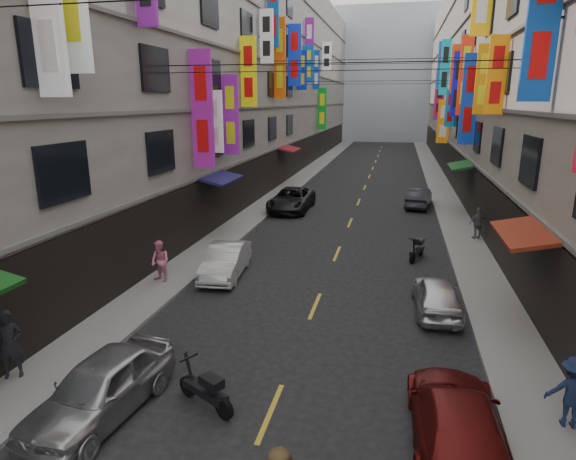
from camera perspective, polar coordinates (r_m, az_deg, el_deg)
The scene contains 21 objects.
sidewalk_left at distance 40.57m, azimuth 0.57°, elevation 5.47°, with size 2.00×90.00×0.12m, color slate.
sidewalk_right at distance 39.84m, azimuth 17.74°, elevation 4.58°, with size 2.00×90.00×0.12m, color slate.
building_row_left at distance 41.78m, azimuth -7.90°, elevation 18.59°, with size 10.14×90.00×19.00m.
building_row_right at distance 40.33m, azimuth 27.76°, elevation 17.22°, with size 10.14×90.00×19.00m.
haze_block at distance 89.23m, azimuth 11.75°, elevation 17.44°, with size 18.00×8.00×22.00m, color #A7B0BA.
shop_signage at distance 32.20m, azimuth 8.68°, elevation 19.16°, with size 14.00×55.00×12.49m.
street_awnings at distance 23.71m, azimuth 3.59°, elevation 5.77°, with size 13.99×35.20×0.41m.
overhead_cables at distance 27.29m, azimuth 8.01°, elevation 19.09°, with size 14.00×38.04×1.24m.
lane_markings at distance 36.82m, azimuth 8.75°, elevation 4.22°, with size 0.12×80.20×0.01m.
scooter_crossing at distance 11.69m, azimuth -9.70°, elevation -18.20°, with size 1.63×0.99×1.14m.
scooter_far_right at distance 22.11m, azimuth 15.08°, elevation -2.22°, with size 0.76×1.75×1.14m.
car_left_near at distance 11.92m, azimuth -21.28°, elevation -16.99°, with size 1.62×4.02×1.37m, color #B3B4B8.
car_left_mid at distance 19.42m, azimuth -7.40°, elevation -3.62°, with size 1.34×3.85×1.27m, color beige.
car_left_far at distance 30.83m, azimuth 0.42°, elevation 3.64°, with size 2.37×5.14×1.43m, color black.
car_right_near at distance 10.85m, azimuth 19.37°, elevation -20.60°, with size 1.78×4.38×1.27m, color #601210.
car_right_mid at distance 16.78m, azimuth 17.21°, elevation -7.37°, with size 1.43×3.54×1.21m, color silver.
car_right_far at distance 32.90m, azimuth 15.26°, elevation 3.71°, with size 1.35×3.88×1.28m, color #292A31.
pedestrian_lnear at distance 13.99m, azimuth -30.09°, elevation -11.63°, with size 0.65×0.59×1.77m, color black.
pedestrian_lfar at distance 18.91m, azimuth -14.92°, elevation -3.62°, with size 0.78×0.53×1.60m, color pink.
pedestrian_rnear at distance 12.19m, azimuth 30.67°, elevation -16.20°, with size 1.02×0.53×1.58m, color #16203D.
pedestrian_rfar at distance 25.75m, azimuth 21.62°, elevation 0.76°, with size 0.94×0.54×1.61m, color slate.
Camera 1 is at (2.48, 2.90, 6.81)m, focal length 30.00 mm.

